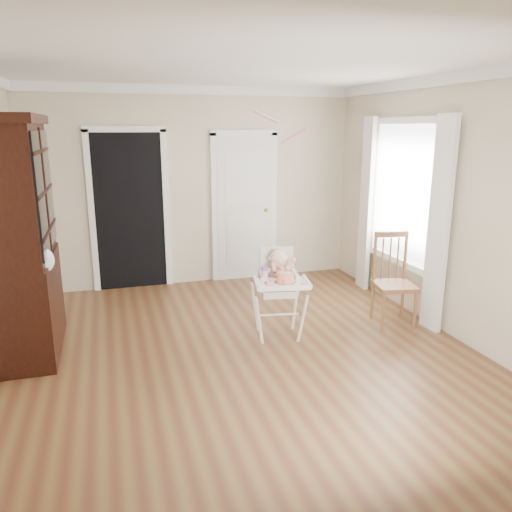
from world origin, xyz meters
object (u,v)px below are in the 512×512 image
object	(u,v)px
sippy_cup	(265,273)
china_cabinet	(21,239)
dining_chair	(394,282)
high_chair	(278,283)
cake	(285,278)

from	to	relation	value
sippy_cup	china_cabinet	xyz separation A→B (m)	(-2.27, 0.48, 0.40)
dining_chair	china_cabinet	bearing A→B (deg)	-175.23
high_chair	dining_chair	size ratio (longest dim) A/B	0.94
high_chair	china_cabinet	xyz separation A→B (m)	(-2.45, 0.39, 0.55)
china_cabinet	sippy_cup	bearing A→B (deg)	-11.81
high_chair	cake	distance (m)	0.26
sippy_cup	dining_chair	size ratio (longest dim) A/B	0.16
cake	dining_chair	world-z (taller)	dining_chair
high_chair	dining_chair	bearing A→B (deg)	10.20
china_cabinet	cake	bearing A→B (deg)	-14.16
sippy_cup	dining_chair	distance (m)	1.56
cake	dining_chair	xyz separation A→B (m)	(1.37, 0.22, -0.24)
dining_chair	cake	bearing A→B (deg)	-160.29
high_chair	sippy_cup	distance (m)	0.24
china_cabinet	dining_chair	xyz separation A→B (m)	(3.81, -0.40, -0.66)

